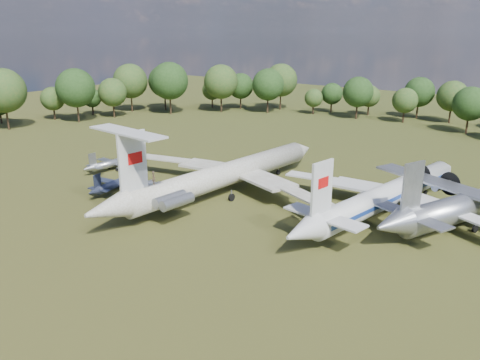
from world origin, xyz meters
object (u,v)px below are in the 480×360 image
Objects in this scene: tu104_jet at (388,199)px; person_on_il62 at (154,178)px; small_prop_west at (118,185)px; il62_airliner at (226,178)px; an12_transport at (466,210)px; small_prop_northwest at (114,165)px.

person_on_il62 reaches higher than tu104_jet.
tu104_jet is at bearing 13.66° from small_prop_west.
person_on_il62 reaches higher than il62_airliner.
person_on_il62 is at bearing -123.76° from an12_transport.
il62_airliner reaches higher than an12_transport.
person_on_il62 is (13.91, -4.60, 5.05)m from small_prop_west.
person_on_il62 is at bearing -130.78° from tu104_jet.
small_prop_west is (-38.95, -16.64, -1.31)m from tu104_jet.
il62_airliner is 24.91m from tu104_jet.
person_on_il62 is (24.27, -12.01, 5.04)m from small_prop_northwest.
small_prop_west is 12.73m from small_prop_northwest.
tu104_jet is 42.37m from small_prop_west.
il62_airliner is 1.12× the size of tu104_jet.
il62_airliner is 1.50× the size of an12_transport.
person_on_il62 is (-34.82, -23.68, 3.78)m from an12_transport.
an12_transport reaches higher than small_prop_west.
tu104_jet is 33.05m from person_on_il62.
il62_airliner is 25.53m from small_prop_northwest.
an12_transport is 42.28m from person_on_il62.
il62_airliner reaches higher than small_prop_northwest.
il62_airliner is 35.00m from an12_transport.
tu104_jet is 50.17m from small_prop_northwest.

